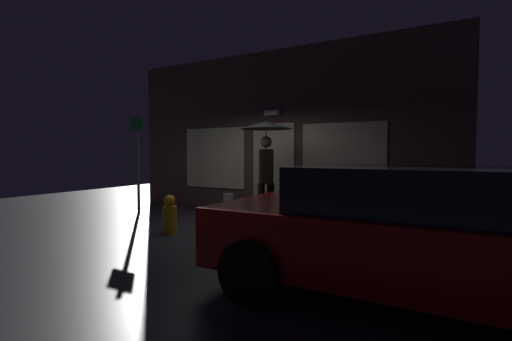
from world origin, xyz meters
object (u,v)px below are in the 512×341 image
Objects in this scene: sidewalk_bollard_2 at (357,212)px; person_with_umbrella at (266,146)px; street_sign_post at (138,157)px; fire_hydrant at (170,216)px; parked_car at (423,232)px; sidewalk_bollard at (229,204)px.

person_with_umbrella is at bearing -162.42° from sidewalk_bollard_2.
fire_hydrant is at bearing -30.80° from street_sign_post.
street_sign_post reaches higher than sidewalk_bollard_2.
parked_car is 7.04m from street_sign_post.
person_with_umbrella is 1.99m from sidewalk_bollard.
sidewalk_bollard is (-1.32, 0.59, -1.37)m from person_with_umbrella.
street_sign_post reaches higher than fire_hydrant.
person_with_umbrella is 3.46m from street_sign_post.
person_with_umbrella is 4.21m from parked_car.
person_with_umbrella is 0.87× the size of street_sign_post.
person_with_umbrella is 0.50× the size of parked_car.
sidewalk_bollard is 0.80× the size of sidewalk_bollard_2.
sidewalk_bollard_2 reaches higher than sidewalk_bollard.
person_with_umbrella reaches higher than fire_hydrant.
fire_hydrant reaches higher than sidewalk_bollard_2.
sidewalk_bollard is at bearing 21.74° from street_sign_post.
sidewalk_bollard is (-4.46, 3.25, -0.45)m from parked_car.
parked_car is at bearing -165.94° from person_with_umbrella.
street_sign_post is 2.90m from fire_hydrant.
fire_hydrant is (-4.26, 1.02, -0.37)m from parked_car.
sidewalk_bollard_2 is at bearing 113.93° from parked_car.
person_with_umbrella is 2.25m from sidewalk_bollard_2.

